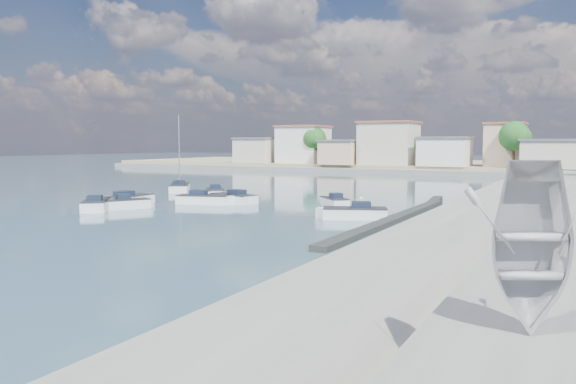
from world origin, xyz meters
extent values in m
plane|color=#2A4354|center=(0.00, 40.00, 0.00)|extent=(400.00, 400.00, 0.00)
cube|color=slate|center=(18.50, 13.00, 0.90)|extent=(5.00, 90.00, 1.80)
cube|color=slate|center=(14.15, 13.00, 0.90)|extent=(4.17, 90.00, 2.86)
cube|color=slate|center=(14.00, 4.00, 0.40)|extent=(5.31, 3.50, 1.94)
cube|color=black|center=(7.00, 10.00, 0.17)|extent=(1.00, 26.00, 0.35)
cube|color=black|center=(6.50, 24.00, 0.15)|extent=(2.00, 8.05, 0.30)
cube|color=gray|center=(0.00, 92.00, 0.70)|extent=(160.00, 40.00, 1.40)
cube|color=slate|center=(0.00, 71.00, 0.40)|extent=(160.00, 2.50, 0.80)
cube|color=beige|center=(-44.00, 76.00, 3.90)|extent=(8.00, 8.00, 5.00)
cube|color=#595960|center=(-44.00, 76.00, 6.58)|extent=(8.48, 8.48, 0.35)
cube|color=white|center=(-34.00, 78.00, 5.15)|extent=(9.00, 9.00, 7.50)
cube|color=#99513D|center=(-34.00, 78.00, 9.08)|extent=(9.54, 9.54, 0.35)
cube|color=#D5B392|center=(-24.00, 75.00, 3.65)|extent=(7.00, 8.00, 4.50)
cube|color=#595960|center=(-24.00, 75.00, 6.08)|extent=(7.42, 8.48, 0.35)
cube|color=beige|center=(-15.00, 77.00, 5.40)|extent=(10.00, 9.00, 8.00)
cube|color=#99513D|center=(-15.00, 77.00, 9.58)|extent=(10.60, 9.54, 0.35)
cube|color=white|center=(-4.00, 76.00, 3.90)|extent=(8.50, 8.50, 5.00)
cube|color=#595960|center=(-4.00, 76.00, 6.58)|extent=(9.01, 9.01, 0.35)
cube|color=#D5B392|center=(6.00, 79.00, 5.15)|extent=(6.50, 7.50, 7.50)
cube|color=#99513D|center=(6.00, 79.00, 9.08)|extent=(6.89, 7.95, 0.35)
cube|color=beige|center=(14.00, 75.00, 3.65)|extent=(9.50, 9.00, 4.50)
cube|color=#595960|center=(14.00, 75.00, 6.08)|extent=(10.07, 9.54, 0.35)
cylinder|color=#38281E|center=(-30.00, 75.00, 3.09)|extent=(0.44, 0.44, 3.38)
sphere|color=#23571D|center=(-30.00, 75.00, 6.43)|extent=(4.80, 4.80, 4.80)
sphere|color=#23571D|center=(-29.10, 74.40, 6.20)|extent=(3.60, 3.60, 3.60)
sphere|color=#23571D|center=(-30.75, 75.45, 6.58)|extent=(3.30, 3.30, 3.30)
cylinder|color=#38281E|center=(-12.00, 78.00, 2.86)|extent=(0.44, 0.44, 2.93)
sphere|color=#23571D|center=(-12.00, 78.00, 5.75)|extent=(4.16, 4.16, 4.16)
sphere|color=#23571D|center=(-11.22, 77.48, 5.56)|extent=(3.12, 3.12, 3.12)
sphere|color=#23571D|center=(-12.65, 78.39, 5.88)|extent=(2.86, 2.86, 2.86)
cylinder|color=#38281E|center=(8.00, 74.00, 3.20)|extent=(0.44, 0.44, 3.60)
sphere|color=#23571D|center=(8.00, 74.00, 6.76)|extent=(5.12, 5.12, 5.12)
sphere|color=#23571D|center=(8.96, 73.36, 6.52)|extent=(3.84, 3.84, 3.84)
sphere|color=#23571D|center=(7.20, 74.48, 6.92)|extent=(3.52, 3.52, 3.52)
cube|color=white|center=(-17.05, 4.90, 0.30)|extent=(4.42, 4.83, 1.00)
cube|color=white|center=(-18.33, 6.47, 0.30)|extent=(1.43, 1.43, 1.00)
cube|color=#262628|center=(-17.05, 4.90, 0.80)|extent=(4.45, 4.85, 0.08)
cube|color=#192336|center=(-16.75, 4.54, 1.04)|extent=(1.78, 1.82, 0.48)
cube|color=white|center=(-15.33, 6.79, 0.30)|extent=(3.01, 3.89, 1.00)
cube|color=white|center=(-14.59, 8.16, 0.30)|extent=(1.29, 1.29, 1.00)
cube|color=#262628|center=(-15.33, 6.79, 0.80)|extent=(3.04, 3.91, 0.08)
cube|color=#192336|center=(-15.50, 6.47, 1.04)|extent=(1.32, 1.39, 0.48)
cube|color=white|center=(-10.03, 15.03, 0.30)|extent=(5.21, 3.18, 1.00)
cube|color=white|center=(-12.06, 15.63, 0.30)|extent=(1.78, 1.78, 1.00)
cube|color=#262628|center=(-10.03, 15.03, 0.80)|extent=(5.22, 3.21, 0.08)
cube|color=#192336|center=(-9.57, 14.89, 1.04)|extent=(1.73, 1.52, 0.48)
cube|color=white|center=(4.00, 9.99, 0.30)|extent=(5.01, 3.51, 1.00)
cube|color=white|center=(2.17, 9.24, 0.30)|extent=(1.76, 1.76, 1.00)
cube|color=#262628|center=(4.00, 9.99, 0.80)|extent=(5.02, 3.55, 0.08)
cube|color=#192336|center=(4.43, 10.17, 1.04)|extent=(1.73, 1.62, 0.48)
cube|color=white|center=(-17.75, 9.37, 0.30)|extent=(2.26, 5.19, 1.00)
cube|color=white|center=(-17.86, 11.55, 0.30)|extent=(2.01, 2.01, 1.00)
cube|color=#262628|center=(-17.75, 9.37, 0.80)|extent=(2.30, 5.19, 0.08)
cube|color=#192336|center=(-17.73, 8.86, 1.04)|extent=(1.32, 1.59, 0.48)
cube|color=white|center=(-0.28, 16.17, 0.30)|extent=(3.60, 3.72, 1.00)
cube|color=white|center=(-1.36, 17.33, 0.30)|extent=(1.09, 1.09, 1.00)
cube|color=#262628|center=(-0.28, 16.17, 0.80)|extent=(3.62, 3.74, 0.08)
cube|color=#192336|center=(-0.03, 15.90, 1.04)|extent=(1.43, 1.44, 0.48)
cube|color=white|center=(-14.81, 18.85, 0.30)|extent=(4.20, 4.64, 1.00)
cube|color=white|center=(-13.57, 17.32, 0.30)|extent=(1.34, 1.34, 1.00)
cube|color=#262628|center=(-14.81, 18.85, 0.80)|extent=(4.23, 4.66, 0.08)
cube|color=#192336|center=(-15.09, 19.21, 1.04)|extent=(1.69, 1.74, 0.48)
cube|color=white|center=(-11.93, 12.96, 0.30)|extent=(5.12, 3.18, 1.00)
cube|color=white|center=(-9.97, 13.55, 0.30)|extent=(1.80, 1.80, 1.00)
cube|color=#262628|center=(-11.93, 12.96, 0.80)|extent=(5.13, 3.21, 0.08)
cube|color=#192336|center=(-12.39, 12.82, 1.04)|extent=(1.71, 1.53, 0.48)
cube|color=white|center=(-22.78, 22.98, 0.30)|extent=(5.16, 6.18, 1.00)
cube|color=white|center=(-24.32, 25.19, 0.30)|extent=(1.67, 1.67, 1.00)
cube|color=#262628|center=(-22.78, 22.98, 0.80)|extent=(5.20, 6.21, 0.08)
cube|color=#192336|center=(-22.43, 22.48, 1.04)|extent=(2.08, 2.23, 0.48)
cylinder|color=silver|center=(-22.78, 22.98, 4.80)|extent=(0.12, 0.12, 8.00)
cylinder|color=silver|center=(-22.10, 21.99, 1.50)|extent=(1.44, 2.02, 0.08)
sphere|color=white|center=(9.59, -0.11, 0.05)|extent=(0.33, 0.33, 0.33)
sphere|color=white|center=(12.69, 16.94, 0.05)|extent=(0.33, 0.33, 0.33)
sphere|color=white|center=(8.06, -5.57, 0.05)|extent=(0.33, 0.33, 0.33)
sphere|color=white|center=(10.70, 24.20, 0.05)|extent=(0.33, 0.33, 0.33)
sphere|color=white|center=(-3.82, 22.48, 0.05)|extent=(0.33, 0.33, 0.33)
sphere|color=white|center=(-0.81, 24.14, 0.05)|extent=(0.33, 0.33, 0.33)
imported|color=#A5A8AD|center=(18.00, -16.79, 2.13)|extent=(3.89, 3.04, 0.66)
camera|label=1|loc=(18.90, -28.60, 5.58)|focal=35.00mm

